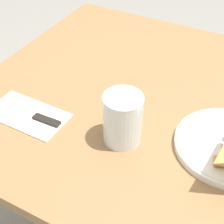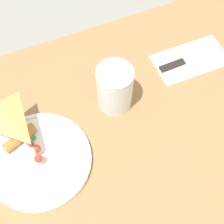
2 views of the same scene
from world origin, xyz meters
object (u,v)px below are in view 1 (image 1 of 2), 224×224
Objects in this scene: napkin_folded at (27,115)px; butter_knife at (30,114)px; milk_glass at (123,120)px; dining_table at (171,135)px.

butter_knife is at bearing -178.89° from napkin_folded.
milk_glass is 0.24m from butter_knife.
milk_glass reaches higher than butter_knife.
napkin_folded is at bearing 34.33° from dining_table.
butter_knife is (0.30, 0.21, 0.12)m from dining_table.
napkin_folded is at bearing -0.00° from butter_knife.
napkin_folded is 0.01m from butter_knife.
dining_table is at bearing -145.96° from butter_knife.
dining_table is 0.39m from napkin_folded.
dining_table is 0.25m from milk_glass.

